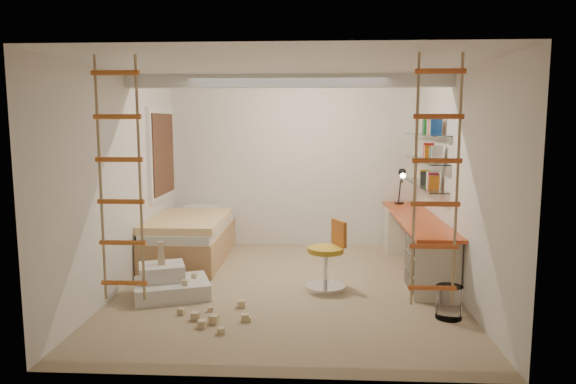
# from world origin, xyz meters

# --- Properties ---
(floor) EXTENTS (4.50, 4.50, 0.00)m
(floor) POSITION_xyz_m (0.00, 0.00, 0.00)
(floor) COLOR tan
(floor) RESTS_ON ground
(ceiling_beam) EXTENTS (4.00, 0.18, 0.16)m
(ceiling_beam) POSITION_xyz_m (0.00, 0.30, 2.52)
(ceiling_beam) COLOR white
(ceiling_beam) RESTS_ON ceiling
(window_frame) EXTENTS (0.06, 1.15, 1.35)m
(window_frame) POSITION_xyz_m (-1.97, 1.50, 1.55)
(window_frame) COLOR white
(window_frame) RESTS_ON wall_left
(window_blind) EXTENTS (0.02, 1.00, 1.20)m
(window_blind) POSITION_xyz_m (-1.93, 1.50, 1.55)
(window_blind) COLOR #4C2D1E
(window_blind) RESTS_ON window_frame
(rope_ladder_left) EXTENTS (0.41, 0.04, 2.13)m
(rope_ladder_left) POSITION_xyz_m (-1.35, -1.75, 1.52)
(rope_ladder_left) COLOR orange
(rope_ladder_left) RESTS_ON ceiling
(rope_ladder_right) EXTENTS (0.41, 0.04, 2.13)m
(rope_ladder_right) POSITION_xyz_m (1.35, -1.75, 1.52)
(rope_ladder_right) COLOR #DF5326
(rope_ladder_right) RESTS_ON ceiling
(waste_bin) EXTENTS (0.27, 0.27, 0.34)m
(waste_bin) POSITION_xyz_m (1.73, -0.89, 0.17)
(waste_bin) COLOR white
(waste_bin) RESTS_ON floor
(desk) EXTENTS (0.56, 2.80, 0.75)m
(desk) POSITION_xyz_m (1.72, 0.86, 0.40)
(desk) COLOR #C74317
(desk) RESTS_ON floor
(shelves) EXTENTS (0.25, 1.80, 0.71)m
(shelves) POSITION_xyz_m (1.87, 1.13, 1.50)
(shelves) COLOR white
(shelves) RESTS_ON wall_right
(bed) EXTENTS (1.02, 2.00, 0.69)m
(bed) POSITION_xyz_m (-1.48, 1.23, 0.33)
(bed) COLOR #AD7F51
(bed) RESTS_ON floor
(task_lamp) EXTENTS (0.14, 0.36, 0.57)m
(task_lamp) POSITION_xyz_m (1.67, 1.82, 1.14)
(task_lamp) COLOR black
(task_lamp) RESTS_ON desk
(swivel_chair) EXTENTS (0.66, 0.66, 0.84)m
(swivel_chair) POSITION_xyz_m (0.49, -0.00, 0.31)
(swivel_chair) COLOR gold
(swivel_chair) RESTS_ON floor
(play_platform) EXTENTS (1.01, 0.89, 0.37)m
(play_platform) POSITION_xyz_m (-1.36, -0.36, 0.15)
(play_platform) COLOR silver
(play_platform) RESTS_ON floor
(toy_blocks) EXTENTS (1.30, 1.23, 0.64)m
(toy_blocks) POSITION_xyz_m (-0.94, -0.80, 0.17)
(toy_blocks) COLOR #CCB284
(toy_blocks) RESTS_ON floor
(books) EXTENTS (0.14, 0.70, 0.92)m
(books) POSITION_xyz_m (1.87, 1.13, 1.63)
(books) COLOR orange
(books) RESTS_ON shelves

